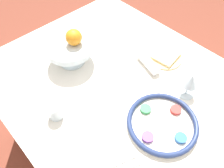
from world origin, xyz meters
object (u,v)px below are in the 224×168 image
(wine_glass, at_px, (191,82))
(napkin_roll, at_px, (148,63))
(orange_fruit, at_px, (74,37))
(cup_near, at_px, (55,111))
(bread_plate, at_px, (165,56))
(fruit_stand, at_px, (70,48))
(seder_plate, at_px, (162,123))

(wine_glass, bearing_deg, napkin_roll, -1.77)
(orange_fruit, height_order, napkin_roll, orange_fruit)
(orange_fruit, height_order, cup_near, orange_fruit)
(bread_plate, relative_size, cup_near, 2.51)
(wine_glass, bearing_deg, fruit_stand, 25.70)
(seder_plate, relative_size, orange_fruit, 3.73)
(fruit_stand, xyz_separation_m, cup_near, (-0.21, 0.24, -0.05))
(seder_plate, distance_m, cup_near, 0.43)
(cup_near, bearing_deg, wine_glass, -121.94)
(bread_plate, height_order, napkin_roll, napkin_roll)
(wine_glass, xyz_separation_m, napkin_roll, (0.23, -0.01, -0.06))
(bread_plate, bearing_deg, seder_plate, 126.59)
(seder_plate, distance_m, bread_plate, 0.39)
(orange_fruit, xyz_separation_m, cup_near, (-0.20, 0.26, -0.11))
(seder_plate, xyz_separation_m, wine_glass, (0.03, -0.20, 0.07))
(napkin_roll, height_order, cup_near, cup_near)
(wine_glass, height_order, napkin_roll, wine_glass)
(seder_plate, relative_size, cup_near, 3.97)
(napkin_roll, xyz_separation_m, cup_near, (0.07, 0.49, 0.01))
(wine_glass, relative_size, cup_near, 1.74)
(seder_plate, relative_size, wine_glass, 2.28)
(bread_plate, bearing_deg, napkin_roll, 79.89)
(orange_fruit, relative_size, cup_near, 1.06)
(fruit_stand, xyz_separation_m, bread_plate, (-0.30, -0.36, -0.08))
(bread_plate, xyz_separation_m, cup_near, (0.09, 0.60, 0.03))
(orange_fruit, relative_size, napkin_roll, 0.51)
(bread_plate, bearing_deg, cup_near, 81.16)
(seder_plate, height_order, bread_plate, seder_plate)
(wine_glass, bearing_deg, seder_plate, 97.21)
(seder_plate, bearing_deg, bread_plate, -53.41)
(wine_glass, relative_size, napkin_roll, 0.83)
(orange_fruit, height_order, bread_plate, orange_fruit)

